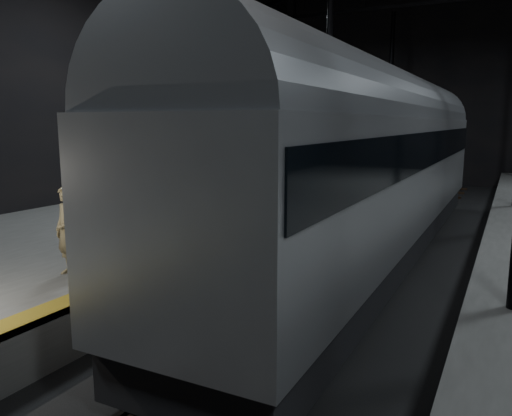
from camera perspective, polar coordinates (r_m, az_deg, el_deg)
The scene contains 6 objects.
ground at distance 14.31m, azimuth 11.67°, elevation -7.24°, with size 44.00×44.00×0.00m, color black.
platform_left at distance 17.63m, azimuth -12.44°, elevation -2.37°, with size 9.00×43.80×1.00m, color #565654.
tactile_strip at distance 15.21m, azimuth -0.07°, elevation -2.11°, with size 0.50×43.80×0.01m, color olive.
track at distance 14.29m, azimuth 11.67°, elevation -6.98°, with size 2.40×43.00×0.24m.
train at distance 15.44m, azimuth 13.84°, elevation 5.75°, with size 3.14×21.00×5.61m.
woman at distance 10.94m, azimuth -20.72°, elevation -2.46°, with size 0.68×0.45×1.87m, color #928159.
Camera 1 is at (3.59, -13.23, 4.13)m, focal length 35.00 mm.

